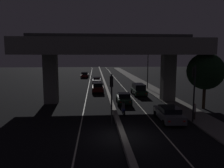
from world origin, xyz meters
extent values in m
plane|color=black|center=(0.00, 0.00, 0.00)|extent=(200.00, 200.00, 0.00)
cube|color=beige|center=(-3.45, 35.00, 0.00)|extent=(0.12, 126.00, 0.00)
cube|color=beige|center=(3.45, 35.00, 0.00)|extent=(0.12, 126.00, 0.00)
cube|color=gray|center=(0.00, 35.00, 0.18)|extent=(0.44, 126.00, 0.35)
cube|color=slate|center=(8.41, 28.00, 0.06)|extent=(2.87, 126.00, 0.12)
cube|color=gray|center=(-7.93, 12.81, 3.20)|extent=(1.72, 1.59, 6.41)
cube|color=gray|center=(7.93, 12.81, 3.20)|extent=(1.72, 1.59, 6.41)
cube|color=gray|center=(0.00, 12.81, 7.32)|extent=(22.18, 12.70, 1.83)
cube|color=#333335|center=(0.00, 12.81, 8.69)|extent=(22.18, 0.40, 0.90)
cylinder|color=black|center=(-0.62, 2.95, 2.33)|extent=(0.14, 0.14, 4.66)
cube|color=black|center=(-0.62, 3.13, 3.99)|extent=(0.30, 0.28, 0.95)
sphere|color=red|center=(-0.62, 3.28, 4.29)|extent=(0.18, 0.18, 0.18)
sphere|color=black|center=(-0.62, 3.28, 3.99)|extent=(0.18, 0.18, 0.18)
sphere|color=black|center=(-0.62, 3.28, 3.69)|extent=(0.18, 0.18, 0.18)
cylinder|color=black|center=(7.07, 2.95, 2.73)|extent=(0.14, 0.14, 5.47)
cube|color=black|center=(7.07, 3.13, 4.79)|extent=(0.30, 0.28, 0.95)
sphere|color=red|center=(7.07, 3.28, 5.09)|extent=(0.18, 0.18, 0.18)
sphere|color=black|center=(7.07, 3.28, 4.79)|extent=(0.18, 0.18, 0.18)
sphere|color=black|center=(7.07, 3.28, 4.50)|extent=(0.18, 0.18, 0.18)
cylinder|color=#2D2D30|center=(7.72, 23.63, 4.14)|extent=(0.18, 0.18, 8.28)
cylinder|color=#2D2D30|center=(6.71, 23.63, 8.13)|extent=(2.02, 0.10, 0.10)
ellipsoid|color=#F2B759|center=(5.70, 23.63, 8.03)|extent=(0.56, 0.32, 0.24)
cube|color=#515459|center=(4.97, 3.69, 0.66)|extent=(2.00, 4.77, 0.70)
cube|color=black|center=(4.96, 3.45, 1.24)|extent=(1.70, 2.31, 0.45)
cylinder|color=black|center=(4.10, 5.27, 0.31)|extent=(0.22, 0.62, 0.61)
cylinder|color=black|center=(5.92, 5.22, 0.31)|extent=(0.22, 0.62, 0.61)
cylinder|color=black|center=(4.01, 2.16, 0.31)|extent=(0.22, 0.62, 0.61)
cylinder|color=black|center=(5.83, 2.11, 0.31)|extent=(0.22, 0.62, 0.61)
cube|color=red|center=(4.25, 1.34, 0.69)|extent=(0.18, 0.04, 0.11)
cube|color=red|center=(5.55, 1.30, 0.69)|extent=(0.18, 0.04, 0.11)
cube|color=black|center=(1.64, 11.53, 0.63)|extent=(1.85, 4.04, 0.58)
cube|color=black|center=(1.63, 11.43, 1.18)|extent=(1.57, 1.64, 0.53)
cylinder|color=black|center=(0.84, 12.87, 0.34)|extent=(0.22, 0.68, 0.68)
cylinder|color=black|center=(2.52, 12.81, 0.34)|extent=(0.22, 0.68, 0.68)
cylinder|color=black|center=(0.75, 10.24, 0.34)|extent=(0.22, 0.68, 0.68)
cylinder|color=black|center=(2.43, 10.18, 0.34)|extent=(0.22, 0.68, 0.68)
cube|color=red|center=(0.97, 9.55, 0.66)|extent=(0.18, 0.04, 0.11)
cube|color=red|center=(2.17, 9.51, 0.66)|extent=(0.18, 0.04, 0.11)
cube|color=black|center=(4.87, 17.64, 0.61)|extent=(1.90, 4.56, 0.63)
cube|color=black|center=(4.86, 17.76, 1.36)|extent=(1.67, 3.28, 0.86)
cylinder|color=black|center=(3.94, 19.13, 0.30)|extent=(0.21, 0.59, 0.59)
cylinder|color=black|center=(5.75, 19.15, 0.30)|extent=(0.21, 0.59, 0.59)
cylinder|color=black|center=(3.98, 16.14, 0.30)|extent=(0.21, 0.59, 0.59)
cylinder|color=black|center=(5.79, 16.16, 0.30)|extent=(0.21, 0.59, 0.59)
cube|color=red|center=(4.25, 15.36, 0.64)|extent=(0.18, 0.03, 0.11)
cube|color=red|center=(5.54, 15.37, 0.64)|extent=(0.18, 0.03, 0.11)
cube|color=#591414|center=(-1.64, 20.85, 0.68)|extent=(1.84, 4.18, 0.71)
cube|color=black|center=(-1.64, 20.85, 1.35)|extent=(1.62, 2.51, 0.64)
cylinder|color=black|center=(-0.74, 19.47, 0.32)|extent=(0.20, 0.64, 0.64)
cylinder|color=black|center=(-2.54, 19.47, 0.32)|extent=(0.20, 0.64, 0.64)
cylinder|color=black|center=(-0.74, 22.22, 0.32)|extent=(0.20, 0.64, 0.64)
cylinder|color=black|center=(-2.54, 22.23, 0.32)|extent=(0.20, 0.64, 0.64)
cube|color=white|center=(-0.99, 22.95, 0.57)|extent=(0.18, 0.03, 0.11)
cube|color=white|center=(-2.28, 22.95, 0.57)|extent=(0.18, 0.03, 0.11)
cube|color=silver|center=(-1.74, 31.37, 0.71)|extent=(1.81, 4.55, 0.76)
cube|color=black|center=(-1.73, 31.60, 1.31)|extent=(1.55, 2.20, 0.45)
cylinder|color=black|center=(-0.93, 29.86, 0.33)|extent=(0.21, 0.66, 0.65)
cylinder|color=black|center=(-2.60, 29.90, 0.33)|extent=(0.21, 0.66, 0.65)
cylinder|color=black|center=(-0.87, 32.84, 0.33)|extent=(0.21, 0.66, 0.65)
cylinder|color=black|center=(-2.54, 32.88, 0.33)|extent=(0.21, 0.66, 0.65)
cube|color=white|center=(-1.09, 33.62, 0.59)|extent=(0.18, 0.03, 0.11)
cube|color=white|center=(-2.28, 33.65, 0.59)|extent=(0.18, 0.03, 0.11)
cube|color=#591414|center=(-5.00, 45.29, 0.63)|extent=(2.06, 4.22, 0.56)
cube|color=black|center=(-5.00, 45.29, 1.26)|extent=(1.76, 2.56, 0.70)
cylinder|color=black|center=(-4.16, 43.88, 0.35)|extent=(0.23, 0.71, 0.70)
cylinder|color=black|center=(-5.98, 43.97, 0.35)|extent=(0.23, 0.71, 0.70)
cylinder|color=black|center=(-4.03, 46.61, 0.35)|extent=(0.23, 0.71, 0.70)
cylinder|color=black|center=(-5.85, 46.70, 0.35)|extent=(0.23, 0.71, 0.70)
cube|color=white|center=(-4.25, 47.34, 0.54)|extent=(0.18, 0.04, 0.11)
cube|color=white|center=(-5.55, 47.40, 0.54)|extent=(0.18, 0.04, 0.11)
cylinder|color=black|center=(0.87, 6.98, 0.30)|extent=(0.10, 0.61, 0.61)
cylinder|color=black|center=(0.91, 5.63, 0.30)|extent=(0.12, 0.61, 0.61)
cube|color=navy|center=(0.89, 6.31, 0.52)|extent=(0.27, 1.03, 0.32)
cylinder|color=#3F3F44|center=(0.89, 6.31, 0.96)|extent=(0.33, 0.33, 0.55)
sphere|color=black|center=(0.89, 6.31, 1.35)|extent=(0.24, 0.24, 0.24)
cube|color=red|center=(0.92, 5.58, 0.52)|extent=(0.08, 0.03, 0.08)
cylinder|color=#2D261E|center=(7.55, 3.73, 0.50)|extent=(0.27, 0.27, 0.75)
cylinder|color=beige|center=(7.55, 3.73, 1.19)|extent=(0.32, 0.32, 0.63)
sphere|color=tan|center=(7.55, 3.73, 1.60)|extent=(0.20, 0.20, 0.20)
cylinder|color=#38281C|center=(10.82, 8.25, 1.43)|extent=(0.37, 0.37, 2.86)
sphere|color=black|center=(10.82, 8.25, 4.48)|extent=(4.30, 4.30, 4.30)
camera|label=1|loc=(-2.09, -16.37, 6.37)|focal=35.00mm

